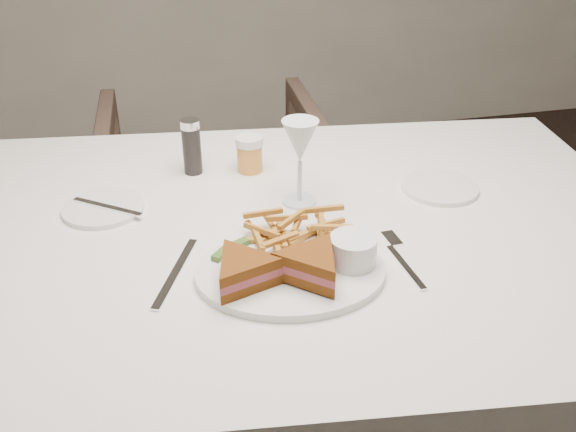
# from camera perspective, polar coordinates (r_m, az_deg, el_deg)

# --- Properties ---
(table) EXTENTS (1.55, 1.13, 0.75)m
(table) POSITION_cam_1_polar(r_m,az_deg,el_deg) (1.45, -0.47, -13.71)
(table) COLOR silver
(table) RESTS_ON ground
(chair_far) EXTENTS (0.73, 0.69, 0.73)m
(chair_far) POSITION_cam_1_polar(r_m,az_deg,el_deg) (2.15, -6.46, 1.90)
(chair_far) COLOR #4D3A2F
(chair_far) RESTS_ON ground
(table_setting) EXTENTS (0.85, 0.64, 0.18)m
(table_setting) POSITION_cam_1_polar(r_m,az_deg,el_deg) (1.14, -0.26, -0.92)
(table_setting) COLOR white
(table_setting) RESTS_ON table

